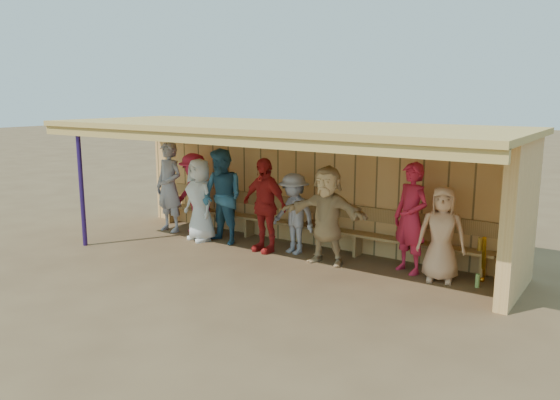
% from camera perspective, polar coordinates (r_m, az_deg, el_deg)
% --- Properties ---
extents(ground, '(90.00, 90.00, 0.00)m').
position_cam_1_polar(ground, '(10.28, -1.11, -6.06)').
color(ground, brown).
rests_on(ground, ground).
extents(player_a, '(0.76, 0.52, 2.00)m').
position_cam_1_polar(player_a, '(12.33, -11.50, 1.35)').
color(player_a, '#95949C').
rests_on(player_a, ground).
extents(player_b, '(0.95, 0.75, 1.72)m').
position_cam_1_polar(player_b, '(11.45, -8.38, 0.02)').
color(player_b, white).
rests_on(player_b, ground).
extents(player_c, '(1.05, 0.87, 1.95)m').
position_cam_1_polar(player_c, '(11.12, -6.06, 0.34)').
color(player_c, '#2E617E').
rests_on(player_c, ground).
extents(player_d, '(1.13, 0.59, 1.83)m').
position_cam_1_polar(player_d, '(10.52, -1.66, -0.52)').
color(player_d, red).
rests_on(player_d, ground).
extents(player_e, '(1.09, 0.75, 1.55)m').
position_cam_1_polar(player_e, '(10.41, 1.46, -1.44)').
color(player_e, '#9998A1').
rests_on(player_e, ground).
extents(player_f, '(1.69, 0.66, 1.78)m').
position_cam_1_polar(player_f, '(9.78, 4.91, -1.59)').
color(player_f, '#D9B37A').
rests_on(player_f, ground).
extents(player_g, '(0.82, 0.70, 1.90)m').
position_cam_1_polar(player_g, '(9.50, 13.51, -1.86)').
color(player_g, red).
rests_on(player_g, ground).
extents(player_h, '(0.87, 0.68, 1.57)m').
position_cam_1_polar(player_h, '(9.23, 16.54, -3.43)').
color(player_h, '#E1AB7E').
rests_on(player_h, ground).
extents(player_extra, '(1.25, 0.87, 1.76)m').
position_cam_1_polar(player_extra, '(12.12, -8.93, 0.70)').
color(player_extra, '#BF1E3B').
rests_on(player_extra, ground).
extents(dugout_structure, '(8.80, 3.20, 2.50)m').
position_cam_1_polar(dugout_structure, '(10.28, 2.85, 3.59)').
color(dugout_structure, '#E6AE62').
rests_on(dugout_structure, ground).
extents(bench, '(7.60, 0.34, 0.93)m').
position_cam_1_polar(bench, '(11.04, 2.24, -2.04)').
color(bench, '#AE864A').
rests_on(bench, ground).
extents(dugout_equipment, '(6.41, 0.62, 0.80)m').
position_cam_1_polar(dugout_equipment, '(11.21, -0.20, -2.04)').
color(dugout_equipment, gold).
rests_on(dugout_equipment, ground).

